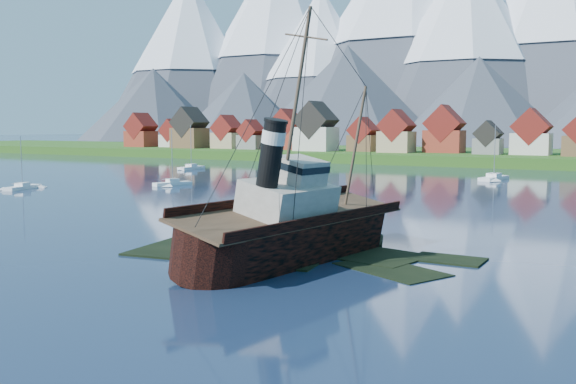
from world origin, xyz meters
The scene contains 10 objects.
ground centered at (0.00, 0.00, 0.00)m, with size 1400.00×1400.00×0.00m, color #172742.
shoal centered at (1.78, 2.15, -0.35)m, with size 31.71×21.24×1.14m.
shore_bank centered at (0.00, 170.00, 0.00)m, with size 600.00×80.00×3.20m, color #184513.
seawall centered at (0.00, 132.00, 0.00)m, with size 600.00×2.50×2.00m, color #3F3D38.
town centered at (-33.12, 152.18, 8.99)m, with size 250.96×16.69×17.30m.
tugboat_wreck centered at (2.89, -0.19, 2.81)m, with size 6.53×28.13×22.29m.
sailboat_a centered at (-70.65, 28.43, 0.22)m, with size 4.03×8.53×10.11m.
sailboat_b centered at (-51.40, 47.80, 0.26)m, with size 4.51×7.99×11.30m.
sailboat_e centered at (0.40, 91.99, 0.27)m, with size 4.57×10.92×12.31m.
sailboat_f centered at (-77.45, 86.73, 0.28)m, with size 2.55×9.36×12.35m.
Camera 1 is at (29.95, -49.30, 11.57)m, focal length 40.00 mm.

